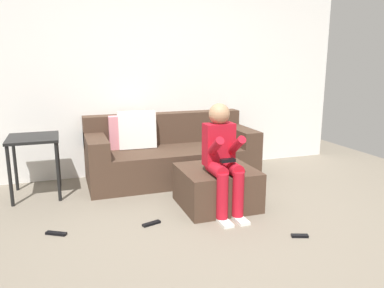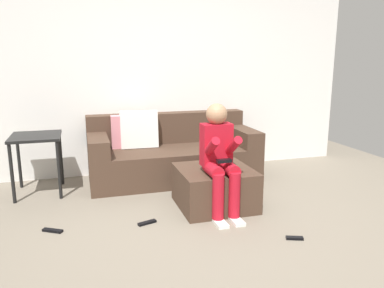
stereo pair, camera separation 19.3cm
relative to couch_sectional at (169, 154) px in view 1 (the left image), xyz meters
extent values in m
plane|color=slate|center=(0.06, -1.82, -0.31)|extent=(6.59, 6.59, 0.00)
cube|color=white|center=(0.06, 0.43, 1.07)|extent=(5.07, 0.10, 2.76)
cube|color=#473326|center=(0.02, -0.06, -0.11)|extent=(2.06, 0.89, 0.40)
cube|color=#473326|center=(0.02, 0.27, 0.29)|extent=(2.06, 0.22, 0.39)
cube|color=#473326|center=(-0.90, -0.06, 0.19)|extent=(0.23, 0.89, 0.21)
cube|color=#473326|center=(0.94, -0.06, 0.19)|extent=(0.23, 0.89, 0.21)
cube|color=pink|center=(-0.51, 0.10, 0.29)|extent=(0.41, 0.14, 0.41)
cube|color=white|center=(-0.38, 0.08, 0.32)|extent=(0.47, 0.20, 0.47)
cube|color=#473326|center=(0.21, -1.07, -0.11)|extent=(0.74, 0.71, 0.40)
cube|color=red|center=(0.18, -1.16, 0.36)|extent=(0.29, 0.16, 0.41)
sphere|color=tan|center=(0.18, -1.16, 0.66)|extent=(0.21, 0.21, 0.21)
cylinder|color=red|center=(0.10, -1.30, 0.15)|extent=(0.13, 0.29, 0.13)
cylinder|color=red|center=(0.10, -1.44, -0.07)|extent=(0.11, 0.11, 0.43)
cube|color=white|center=(0.10, -1.50, -0.30)|extent=(0.10, 0.22, 0.03)
cylinder|color=red|center=(0.08, -1.28, 0.36)|extent=(0.08, 0.34, 0.27)
cylinder|color=red|center=(0.26, -1.30, 0.15)|extent=(0.13, 0.29, 0.13)
cylinder|color=red|center=(0.26, -1.44, -0.07)|extent=(0.11, 0.11, 0.43)
cube|color=white|center=(0.26, -1.50, -0.30)|extent=(0.10, 0.22, 0.03)
cylinder|color=red|center=(0.29, -1.29, 0.35)|extent=(0.08, 0.36, 0.29)
cube|color=black|center=(0.18, -1.37, 0.25)|extent=(0.14, 0.06, 0.03)
cube|color=black|center=(-1.55, -0.13, 0.34)|extent=(0.52, 0.58, 0.03)
cylinder|color=black|center=(-1.79, -0.39, 0.01)|extent=(0.04, 0.04, 0.64)
cylinder|color=black|center=(-1.32, -0.39, 0.01)|extent=(0.04, 0.04, 0.64)
cylinder|color=black|center=(-1.79, 0.13, 0.01)|extent=(0.04, 0.04, 0.64)
cylinder|color=black|center=(-1.32, 0.13, 0.01)|extent=(0.04, 0.04, 0.64)
cube|color=black|center=(0.60, -1.96, -0.30)|extent=(0.15, 0.09, 0.02)
cube|color=black|center=(-0.54, -1.30, -0.30)|extent=(0.18, 0.10, 0.02)
cube|color=black|center=(-1.36, -1.23, -0.30)|extent=(0.18, 0.14, 0.02)
camera|label=1|loc=(-1.24, -4.46, 1.17)|focal=35.37mm
camera|label=2|loc=(-1.06, -4.52, 1.17)|focal=35.37mm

